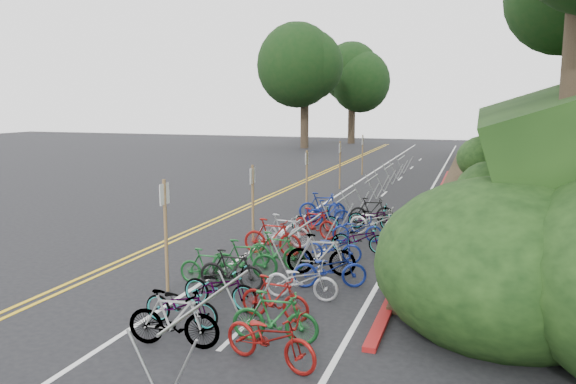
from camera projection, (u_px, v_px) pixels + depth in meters
The scene contains 9 objects.
ground at pixel (154, 286), 13.77m from camera, with size 120.00×120.00×0.00m, color black.
road_markings at pixel (301, 213), 23.01m from camera, with size 7.47×80.00×0.01m.
red_curb at pixel (431, 211), 23.18m from camera, with size 0.25×28.00×0.10m, color maroon.
bike_rack_front at pixel (210, 316), 9.47m from camera, with size 1.17×3.26×1.22m.
bike_racks_rest at pixel (371, 185), 24.85m from camera, with size 1.14×23.00×1.17m.
signpost_near at pixel (166, 228), 13.18m from camera, with size 0.08×0.40×2.70m.
signposts_rest at pixel (325, 168), 26.45m from camera, with size 0.08×18.40×2.50m.
bike_front at pixel (208, 267), 13.82m from camera, with size 1.52×0.43×0.92m, color #144C1E.
bike_valet at pixel (305, 248), 15.46m from camera, with size 3.44×13.89×1.10m.
Camera 1 is at (7.38, -11.48, 4.45)m, focal length 35.00 mm.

